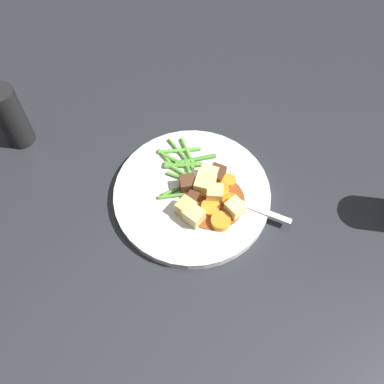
# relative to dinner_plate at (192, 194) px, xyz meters

# --- Properties ---
(ground_plane) EXTENTS (3.00, 3.00, 0.00)m
(ground_plane) POSITION_rel_dinner_plate_xyz_m (0.00, 0.00, -0.01)
(ground_plane) COLOR #26282D
(dinner_plate) EXTENTS (0.27, 0.27, 0.02)m
(dinner_plate) POSITION_rel_dinner_plate_xyz_m (0.00, 0.00, 0.00)
(dinner_plate) COLOR white
(dinner_plate) RESTS_ON ground_plane
(stew_sauce) EXTENTS (0.11, 0.11, 0.00)m
(stew_sauce) POSITION_rel_dinner_plate_xyz_m (0.04, 0.01, 0.01)
(stew_sauce) COLOR brown
(stew_sauce) RESTS_ON dinner_plate
(carrot_slice_0) EXTENTS (0.04, 0.04, 0.01)m
(carrot_slice_0) POSITION_rel_dinner_plate_xyz_m (0.05, -0.00, 0.01)
(carrot_slice_0) COLOR orange
(carrot_slice_0) RESTS_ON dinner_plate
(carrot_slice_1) EXTENTS (0.04, 0.04, 0.01)m
(carrot_slice_1) POSITION_rel_dinner_plate_xyz_m (0.01, -0.00, 0.01)
(carrot_slice_1) COLOR orange
(carrot_slice_1) RESTS_ON dinner_plate
(carrot_slice_2) EXTENTS (0.04, 0.04, 0.01)m
(carrot_slice_2) POSITION_rel_dinner_plate_xyz_m (0.03, 0.04, 0.01)
(carrot_slice_2) COLOR orange
(carrot_slice_2) RESTS_ON dinner_plate
(carrot_slice_3) EXTENTS (0.04, 0.04, 0.01)m
(carrot_slice_3) POSITION_rel_dinner_plate_xyz_m (0.06, 0.03, 0.01)
(carrot_slice_3) COLOR orange
(carrot_slice_3) RESTS_ON dinner_plate
(carrot_slice_4) EXTENTS (0.04, 0.04, 0.01)m
(carrot_slice_4) POSITION_rel_dinner_plate_xyz_m (0.03, 0.06, 0.01)
(carrot_slice_4) COLOR orange
(carrot_slice_4) RESTS_ON dinner_plate
(carrot_slice_5) EXTENTS (0.04, 0.04, 0.01)m
(carrot_slice_5) POSITION_rel_dinner_plate_xyz_m (0.08, -0.01, 0.01)
(carrot_slice_5) COLOR orange
(carrot_slice_5) RESTS_ON dinner_plate
(potato_chunk_0) EXTENTS (0.04, 0.04, 0.03)m
(potato_chunk_0) POSITION_rel_dinner_plate_xyz_m (0.04, 0.02, 0.02)
(potato_chunk_0) COLOR #E5CC7A
(potato_chunk_0) RESTS_ON dinner_plate
(potato_chunk_1) EXTENTS (0.03, 0.03, 0.03)m
(potato_chunk_1) POSITION_rel_dinner_plate_xyz_m (0.08, 0.03, 0.02)
(potato_chunk_1) COLOR #EAD68C
(potato_chunk_1) RESTS_ON dinner_plate
(potato_chunk_2) EXTENTS (0.03, 0.03, 0.03)m
(potato_chunk_2) POSITION_rel_dinner_plate_xyz_m (0.04, -0.03, 0.02)
(potato_chunk_2) COLOR #E5CC7A
(potato_chunk_2) RESTS_ON dinner_plate
(potato_chunk_3) EXTENTS (0.04, 0.04, 0.02)m
(potato_chunk_3) POSITION_rel_dinner_plate_xyz_m (-0.00, 0.04, 0.02)
(potato_chunk_3) COLOR #EAD68C
(potato_chunk_3) RESTS_ON dinner_plate
(potato_chunk_4) EXTENTS (0.03, 0.03, 0.03)m
(potato_chunk_4) POSITION_rel_dinner_plate_xyz_m (0.02, -0.03, 0.02)
(potato_chunk_4) COLOR #DBBC6B
(potato_chunk_4) RESTS_ON dinner_plate
(potato_chunk_5) EXTENTS (0.05, 0.05, 0.03)m
(potato_chunk_5) POSITION_rel_dinner_plate_xyz_m (0.01, 0.02, 0.02)
(potato_chunk_5) COLOR #E5CC7A
(potato_chunk_5) RESTS_ON dinner_plate
(meat_chunk_0) EXTENTS (0.03, 0.04, 0.02)m
(meat_chunk_0) POSITION_rel_dinner_plate_xyz_m (0.01, 0.05, 0.02)
(meat_chunk_0) COLOR #4C2B19
(meat_chunk_0) RESTS_ON dinner_plate
(meat_chunk_1) EXTENTS (0.04, 0.04, 0.03)m
(meat_chunk_1) POSITION_rel_dinner_plate_xyz_m (-0.01, -0.00, 0.02)
(meat_chunk_1) COLOR #56331E
(meat_chunk_1) RESTS_ON dinner_plate
(meat_chunk_2) EXTENTS (0.03, 0.03, 0.02)m
(meat_chunk_2) POSITION_rel_dinner_plate_xyz_m (0.01, -0.01, 0.02)
(meat_chunk_2) COLOR #4C2B19
(meat_chunk_2) RESTS_ON dinner_plate
(green_bean_0) EXTENTS (0.05, 0.07, 0.01)m
(green_bean_0) POSITION_rel_dinner_plate_xyz_m (-0.08, 0.04, 0.01)
(green_bean_0) COLOR #66AD42
(green_bean_0) RESTS_ON dinner_plate
(green_bean_1) EXTENTS (0.05, 0.06, 0.01)m
(green_bean_1) POSITION_rel_dinner_plate_xyz_m (-0.05, 0.02, 0.01)
(green_bean_1) COLOR #599E38
(green_bean_1) RESTS_ON dinner_plate
(green_bean_2) EXTENTS (0.04, 0.07, 0.01)m
(green_bean_2) POSITION_rel_dinner_plate_xyz_m (-0.04, 0.05, 0.01)
(green_bean_2) COLOR #4C8E33
(green_bean_2) RESTS_ON dinner_plate
(green_bean_3) EXTENTS (0.04, 0.05, 0.01)m
(green_bean_3) POSITION_rel_dinner_plate_xyz_m (-0.01, -0.03, 0.01)
(green_bean_3) COLOR #599E38
(green_bean_3) RESTS_ON dinner_plate
(green_bean_4) EXTENTS (0.07, 0.02, 0.01)m
(green_bean_4) POSITION_rel_dinner_plate_xyz_m (-0.04, 0.01, 0.01)
(green_bean_4) COLOR #66AD42
(green_bean_4) RESTS_ON dinner_plate
(green_bean_5) EXTENTS (0.03, 0.08, 0.01)m
(green_bean_5) POSITION_rel_dinner_plate_xyz_m (-0.02, -0.01, 0.01)
(green_bean_5) COLOR #4C8E33
(green_bean_5) RESTS_ON dinner_plate
(green_bean_6) EXTENTS (0.07, 0.03, 0.01)m
(green_bean_6) POSITION_rel_dinner_plate_xyz_m (-0.07, 0.05, 0.01)
(green_bean_6) COLOR #66AD42
(green_bean_6) RESTS_ON dinner_plate
(green_bean_7) EXTENTS (0.05, 0.01, 0.01)m
(green_bean_7) POSITION_rel_dinner_plate_xyz_m (-0.08, 0.01, 0.01)
(green_bean_7) COLOR #66AD42
(green_bean_7) RESTS_ON dinner_plate
(green_bean_8) EXTENTS (0.06, 0.03, 0.01)m
(green_bean_8) POSITION_rel_dinner_plate_xyz_m (-0.03, 0.02, 0.01)
(green_bean_8) COLOR #4C8E33
(green_bean_8) RESTS_ON dinner_plate
(green_bean_9) EXTENTS (0.08, 0.02, 0.01)m
(green_bean_9) POSITION_rel_dinner_plate_xyz_m (-0.07, 0.04, 0.01)
(green_bean_9) COLOR #66AD42
(green_bean_9) RESTS_ON dinner_plate
(green_bean_10) EXTENTS (0.05, 0.02, 0.01)m
(green_bean_10) POSITION_rel_dinner_plate_xyz_m (-0.07, 0.02, 0.01)
(green_bean_10) COLOR #599E38
(green_bean_10) RESTS_ON dinner_plate
(green_bean_11) EXTENTS (0.06, 0.03, 0.01)m
(green_bean_11) POSITION_rel_dinner_plate_xyz_m (-0.03, 0.01, 0.01)
(green_bean_11) COLOR #66AD42
(green_bean_11) RESTS_ON dinner_plate
(fork) EXTENTS (0.17, 0.08, 0.00)m
(fork) POSITION_rel_dinner_plate_xyz_m (0.07, 0.04, 0.01)
(fork) COLOR silver
(fork) RESTS_ON dinner_plate
(pepper_mill) EXTENTS (0.05, 0.05, 0.13)m
(pepper_mill) POSITION_rel_dinner_plate_xyz_m (-0.31, -0.15, 0.06)
(pepper_mill) COLOR black
(pepper_mill) RESTS_ON ground_plane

